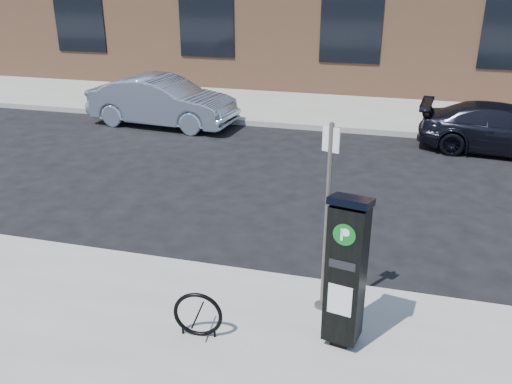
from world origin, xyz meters
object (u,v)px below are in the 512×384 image
(car_dark, at_px, (505,129))
(sign_pole, at_px, (327,222))
(car_silver, at_px, (162,101))
(parking_kiosk, at_px, (346,271))
(bike_rack, at_px, (198,315))

(car_dark, bearing_deg, sign_pole, 163.41)
(sign_pole, height_order, car_silver, sign_pole)
(parking_kiosk, bearing_deg, car_silver, 136.36)
(parking_kiosk, distance_m, bike_rack, 1.82)
(parking_kiosk, xyz_separation_m, car_silver, (-6.14, 8.67, -0.43))
(bike_rack, bearing_deg, sign_pole, 30.52)
(parking_kiosk, xyz_separation_m, bike_rack, (-1.66, -0.31, -0.68))
(sign_pole, xyz_separation_m, car_dark, (3.24, 7.87, -0.78))
(bike_rack, bearing_deg, parking_kiosk, 4.82)
(parking_kiosk, height_order, car_dark, parking_kiosk)
(sign_pole, relative_size, bike_rack, 4.11)
(sign_pole, distance_m, car_dark, 8.55)
(car_silver, distance_m, car_dark, 9.05)
(car_silver, xyz_separation_m, car_dark, (9.05, -0.13, -0.11))
(parking_kiosk, bearing_deg, bike_rack, -158.37)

